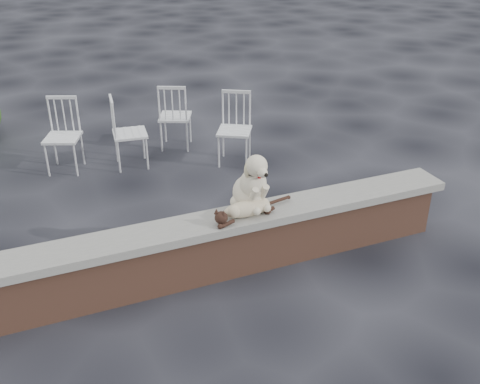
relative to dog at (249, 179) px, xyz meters
name	(u,v)px	position (x,y,z in m)	size (l,w,h in m)	color
ground	(144,290)	(-1.07, -0.11, -0.87)	(60.00, 60.00, 0.00)	black
brick_wall	(142,267)	(-1.07, -0.11, -0.62)	(6.00, 0.30, 0.50)	brown
capstone	(139,240)	(-1.07, -0.11, -0.33)	(6.20, 0.40, 0.08)	slate
dog	(249,179)	(0.00, 0.00, 0.00)	(0.38, 0.50, 0.58)	beige
cat	(247,208)	(-0.08, -0.15, -0.20)	(1.00, 0.24, 0.17)	tan
chair_b	(62,136)	(-1.38, 2.77, -0.40)	(0.56, 0.56, 0.94)	white
chair_e	(130,132)	(-0.56, 2.59, -0.40)	(0.56, 0.56, 0.94)	white
chair_d	(234,130)	(0.72, 2.16, -0.40)	(0.56, 0.56, 0.94)	white
chair_c	(175,115)	(0.17, 2.98, -0.40)	(0.56, 0.56, 0.94)	white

